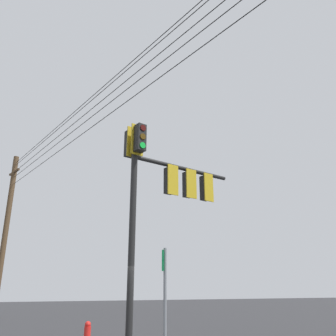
{
  "coord_description": "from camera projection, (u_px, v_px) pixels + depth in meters",
  "views": [
    {
      "loc": [
        10.79,
        -2.2,
        2.11
      ],
      "look_at": [
        -0.05,
        0.48,
        5.77
      ],
      "focal_mm": 36.76,
      "sensor_mm": 36.0,
      "label": 1
    }
  ],
  "objects": [
    {
      "name": "overhead_wire_span",
      "position": [
        163.0,
        51.0,
        10.87
      ],
      "size": [
        30.0,
        13.7,
        1.58
      ],
      "color": "black"
    },
    {
      "name": "signal_mast_assembly",
      "position": [
        160.0,
        188.0,
        11.31
      ],
      "size": [
        2.16,
        4.1,
        6.95
      ],
      "color": "black",
      "rests_on": "ground"
    },
    {
      "name": "route_sign_primary",
      "position": [
        164.0,
        301.0,
        7.3
      ],
      "size": [
        0.29,
        0.14,
        2.79
      ],
      "color": "slate",
      "rests_on": "ground"
    },
    {
      "name": "utility_pole_wooden",
      "position": [
        6.0,
        230.0,
        21.95
      ],
      "size": [
        1.6,
        0.91,
        10.15
      ],
      "color": "#4C3823",
      "rests_on": "ground"
    },
    {
      "name": "fire_hydrant",
      "position": [
        87.0,
        334.0,
        11.39
      ],
      "size": [
        0.3,
        0.22,
        0.81
      ],
      "color": "red",
      "rests_on": "ground"
    }
  ]
}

